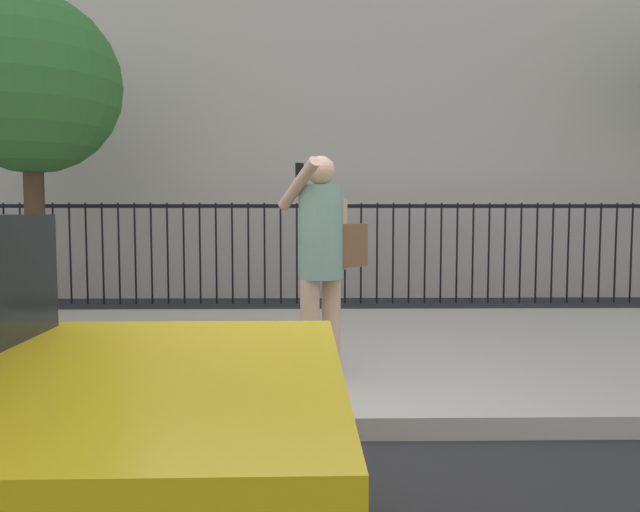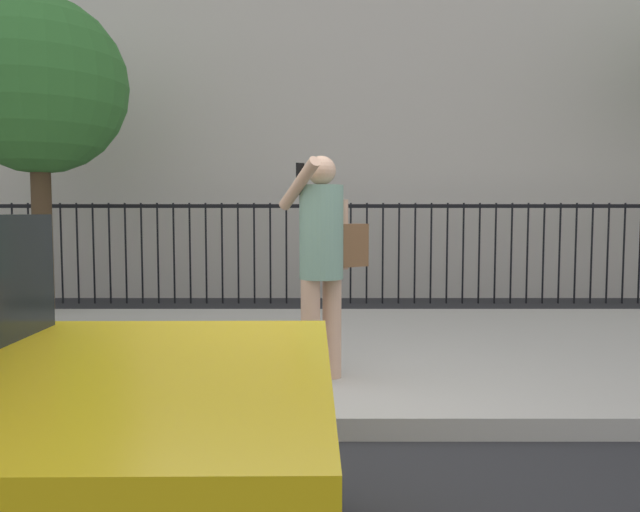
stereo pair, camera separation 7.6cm
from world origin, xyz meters
The scene contains 5 objects.
ground_plane centered at (0.00, 0.00, 0.00)m, with size 60.00×60.00×0.00m, color #28282B.
sidewalk centered at (0.00, 2.20, 0.07)m, with size 28.00×4.40×0.15m, color #B2ADA3.
iron_fence centered at (0.00, 5.90, 1.02)m, with size 12.03×0.04×1.60m.
pedestrian_on_phone centered at (0.18, 0.94, 1.16)m, with size 0.72×0.63×1.74m.
street_tree_near centered at (-3.58, 4.42, 3.11)m, with size 2.33×2.33×4.30m.
Camera 1 is at (0.08, -3.80, 1.46)m, focal length 34.41 mm.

